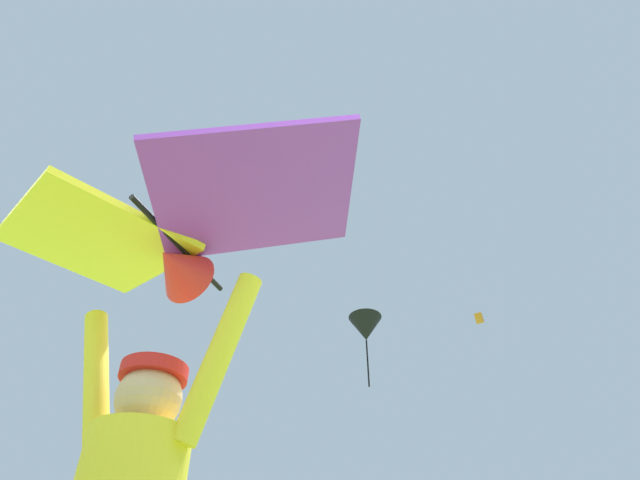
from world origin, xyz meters
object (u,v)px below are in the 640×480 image
object	(u,v)px
distant_kite_orange_far_center	(479,318)
distant_kite_black_low_left	(281,196)
distant_kite_black_mid_right	(366,329)
distant_kite_yellow_high_right	(197,200)
held_stunt_kite	(172,231)

from	to	relation	value
distant_kite_orange_far_center	distant_kite_black_low_left	distance (m)	18.68
distant_kite_black_mid_right	distant_kite_yellow_high_right	size ratio (longest dim) A/B	0.85
distant_kite_black_mid_right	distant_kite_orange_far_center	world-z (taller)	distant_kite_orange_far_center
held_stunt_kite	distant_kite_yellow_high_right	world-z (taller)	distant_kite_yellow_high_right
distant_kite_orange_far_center	distant_kite_yellow_high_right	world-z (taller)	distant_kite_orange_far_center
distant_kite_black_mid_right	held_stunt_kite	bearing A→B (deg)	-77.12
distant_kite_orange_far_center	held_stunt_kite	bearing A→B (deg)	-89.25
held_stunt_kite	distant_kite_black_mid_right	distance (m)	16.12
distant_kite_black_mid_right	distant_kite_orange_far_center	size ratio (longest dim) A/B	3.00
distant_kite_orange_far_center	distant_kite_black_low_left	bearing A→B (deg)	-112.47
distant_kite_yellow_high_right	distant_kite_orange_far_center	bearing A→B (deg)	65.12
distant_kite_black_mid_right	distant_kite_yellow_high_right	bearing A→B (deg)	-167.99
distant_kite_black_low_left	distant_kite_yellow_high_right	bearing A→B (deg)	-126.05
distant_kite_orange_far_center	distant_kite_yellow_high_right	distance (m)	22.86
distant_kite_black_low_left	distant_kite_yellow_high_right	distance (m)	4.67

